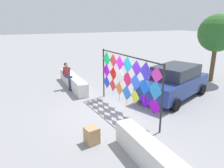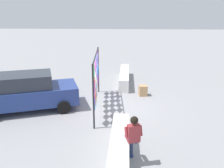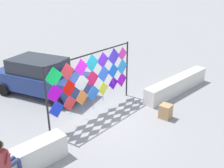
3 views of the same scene
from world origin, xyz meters
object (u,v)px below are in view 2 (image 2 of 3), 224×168
object	(u,v)px
kite_display_rack	(96,75)
seated_vendor	(132,135)
cardboard_box_large	(143,91)
parked_car	(27,92)

from	to	relation	value
kite_display_rack	seated_vendor	xyz separation A→B (m)	(-4.27, -1.62, -0.66)
cardboard_box_large	kite_display_rack	bearing A→B (deg)	127.33
parked_car	cardboard_box_large	bearing A→B (deg)	-67.48
parked_car	kite_display_rack	bearing A→B (deg)	-80.89
kite_display_rack	cardboard_box_large	world-z (taller)	kite_display_rack
cardboard_box_large	seated_vendor	bearing A→B (deg)	173.40
seated_vendor	parked_car	size ratio (longest dim) A/B	0.33
seated_vendor	parked_car	world-z (taller)	parked_car
kite_display_rack	seated_vendor	distance (m)	4.61
kite_display_rack	cardboard_box_large	xyz separation A→B (m)	(1.77, -2.32, -1.32)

